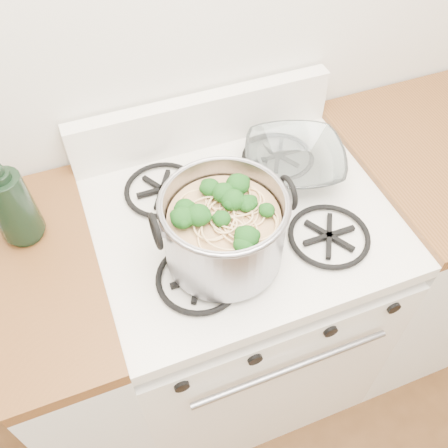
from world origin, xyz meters
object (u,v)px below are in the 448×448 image
at_px(spatula, 264,194).
at_px(bottle, 9,197).
at_px(stock_pot, 224,230).
at_px(gas_range, 239,306).
at_px(glass_bowl, 294,166).

relative_size(spatula, bottle, 1.15).
bearing_deg(stock_pot, gas_range, 49.30).
xyz_separation_m(gas_range, glass_bowl, (0.18, 0.09, 0.50)).
xyz_separation_m(gas_range, spatula, (0.07, 0.02, 0.50)).
xyz_separation_m(glass_bowl, bottle, (-0.71, 0.03, 0.12)).
bearing_deg(bottle, glass_bowl, 4.67).
distance_m(gas_range, glass_bowl, 0.54).
xyz_separation_m(spatula, bottle, (-0.59, 0.10, 0.12)).
relative_size(gas_range, bottle, 3.44).
bearing_deg(gas_range, bottle, 167.09).
bearing_deg(stock_pot, spatula, 39.09).
relative_size(spatula, glass_bowl, 2.91).
relative_size(stock_pot, spatula, 1.02).
bearing_deg(spatula, gas_range, -116.72).
distance_m(stock_pot, glass_bowl, 0.35).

